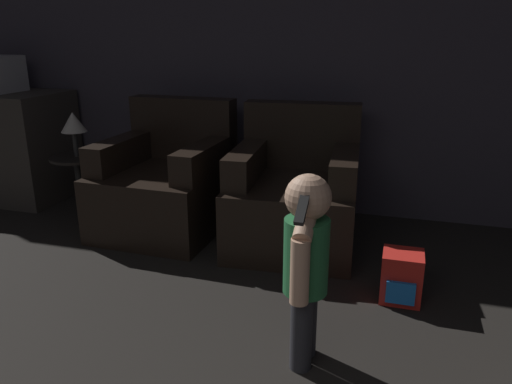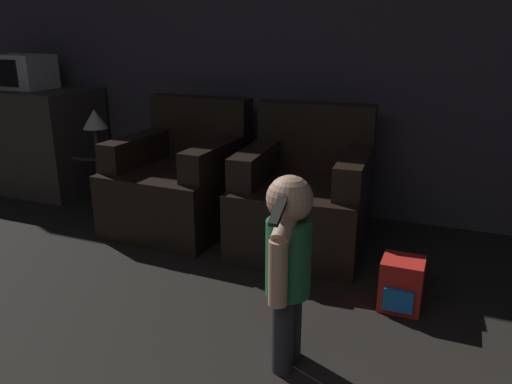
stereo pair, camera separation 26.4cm
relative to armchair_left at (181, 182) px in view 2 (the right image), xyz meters
The scene contains 9 objects.
wall_back 1.35m from the armchair_left, 47.98° to the left, with size 8.40×0.05×2.60m.
armchair_left is the anchor object (origin of this frame).
armchair_right 0.93m from the armchair_left, ahead, with size 0.86×0.93×0.89m.
person_toddler 1.77m from the armchair_left, 45.31° to the right, with size 0.18×0.33×0.84m.
toy_backpack 1.75m from the armchair_left, 20.11° to the right, with size 0.21×0.21×0.27m.
kitchen_counter 1.82m from the armchair_left, behind, with size 1.37×0.67×0.88m.
microwave 1.85m from the armchair_left, behind, with size 0.49×0.35×0.28m.
side_table 0.68m from the armchair_left, behind, with size 0.39×0.39×0.49m.
lamp 0.80m from the armchair_left, behind, with size 0.18×0.18×0.32m.
Camera 2 is at (1.19, 0.84, 1.36)m, focal length 35.00 mm.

